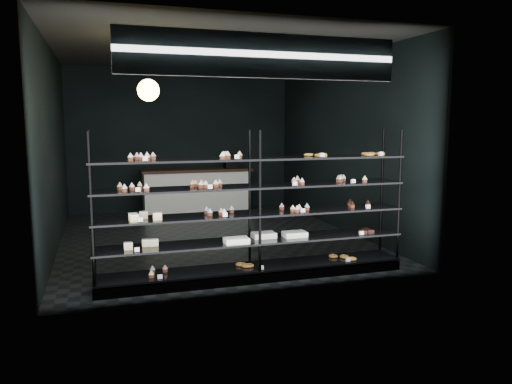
# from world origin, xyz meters

# --- Properties ---
(room) EXTENTS (5.01, 6.01, 3.20)m
(room) POSITION_xyz_m (0.00, 0.00, 1.60)
(room) COLOR black
(room) RESTS_ON ground
(display_shelf) EXTENTS (4.00, 0.50, 1.91)m
(display_shelf) POSITION_xyz_m (0.02, -2.45, 0.63)
(display_shelf) COLOR black
(display_shelf) RESTS_ON room
(signage) EXTENTS (3.30, 0.05, 0.50)m
(signage) POSITION_xyz_m (0.00, -2.93, 2.75)
(signage) COLOR #0C1E3C
(signage) RESTS_ON room
(pendant_lamp) EXTENTS (0.31, 0.31, 0.88)m
(pendant_lamp) POSITION_xyz_m (-1.12, -1.16, 2.45)
(pendant_lamp) COLOR black
(pendant_lamp) RESTS_ON room
(service_counter) EXTENTS (2.44, 0.65, 1.23)m
(service_counter) POSITION_xyz_m (0.25, 2.50, 0.50)
(service_counter) COLOR white
(service_counter) RESTS_ON room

